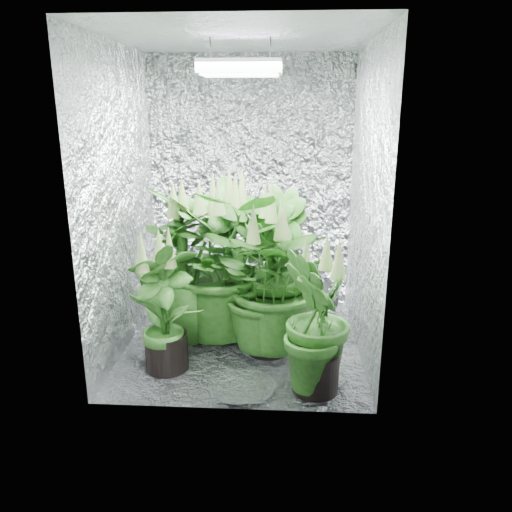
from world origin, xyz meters
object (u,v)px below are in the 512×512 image
at_px(plant_c, 272,267).
at_px(circulation_fan, 326,307).
at_px(plant_b, 230,255).
at_px(plant_f, 164,308).
at_px(plant_d, 184,266).
at_px(grow_lamp, 240,68).
at_px(plant_a, 223,262).
at_px(plant_g, 317,323).
at_px(plant_e, 268,282).

xyz_separation_m(plant_c, circulation_fan, (0.41, 0.21, -0.38)).
relative_size(plant_b, plant_f, 1.28).
bearing_deg(plant_d, circulation_fan, 15.44).
bearing_deg(plant_f, circulation_fan, 34.74).
height_order(grow_lamp, circulation_fan, grow_lamp).
xyz_separation_m(plant_a, plant_g, (0.62, -0.69, -0.14)).
bearing_deg(circulation_fan, plant_f, -126.05).
distance_m(plant_c, plant_d, 0.62).
xyz_separation_m(plant_d, plant_g, (0.89, -0.65, -0.11)).
relative_size(plant_b, circulation_fan, 3.42).
distance_m(plant_a, plant_f, 0.60).
xyz_separation_m(plant_d, plant_f, (-0.04, -0.45, -0.13)).
bearing_deg(plant_g, plant_c, 110.78).
bearing_deg(plant_e, plant_f, -156.49).
height_order(plant_c, plant_e, plant_c).
bearing_deg(plant_g, plant_d, 143.82).
xyz_separation_m(grow_lamp, circulation_fan, (0.61, 0.36, -1.68)).
relative_size(grow_lamp, plant_b, 0.42).
relative_size(grow_lamp, plant_f, 0.54).
bearing_deg(circulation_fan, plant_b, -163.25).
height_order(grow_lamp, plant_a, grow_lamp).
relative_size(grow_lamp, plant_a, 0.43).
xyz_separation_m(plant_g, circulation_fan, (0.13, 0.93, -0.28)).
xyz_separation_m(plant_a, plant_f, (-0.30, -0.49, -0.15)).
distance_m(grow_lamp, plant_g, 1.59).
xyz_separation_m(plant_b, plant_e, (0.31, -0.49, -0.04)).
xyz_separation_m(plant_e, plant_f, (-0.63, -0.27, -0.09)).
bearing_deg(plant_c, plant_a, -173.98).
height_order(plant_e, plant_g, plant_e).
bearing_deg(plant_f, plant_a, 58.22).
height_order(plant_c, circulation_fan, plant_c).
bearing_deg(plant_d, plant_c, 7.14).
bearing_deg(plant_a, plant_c, 6.02).
bearing_deg(plant_a, plant_g, -48.06).
height_order(grow_lamp, plant_f, grow_lamp).
bearing_deg(circulation_fan, plant_c, -134.04).
xyz_separation_m(plant_a, plant_d, (-0.27, -0.04, -0.02)).
xyz_separation_m(grow_lamp, plant_a, (-0.14, 0.12, -1.27)).
xyz_separation_m(plant_a, circulation_fan, (0.75, 0.24, -0.41)).
relative_size(grow_lamp, plant_d, 0.43).
height_order(plant_g, circulation_fan, plant_g).
height_order(plant_e, circulation_fan, plant_e).
bearing_deg(plant_e, plant_g, -58.08).
bearing_deg(plant_d, plant_f, -94.48).
xyz_separation_m(plant_c, plant_f, (-0.65, -0.53, -0.11)).
height_order(grow_lamp, plant_b, grow_lamp).
relative_size(plant_d, circulation_fan, 3.40).
relative_size(plant_c, plant_d, 0.96).
relative_size(plant_a, plant_b, 1.00).
bearing_deg(plant_c, circulation_fan, 26.75).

